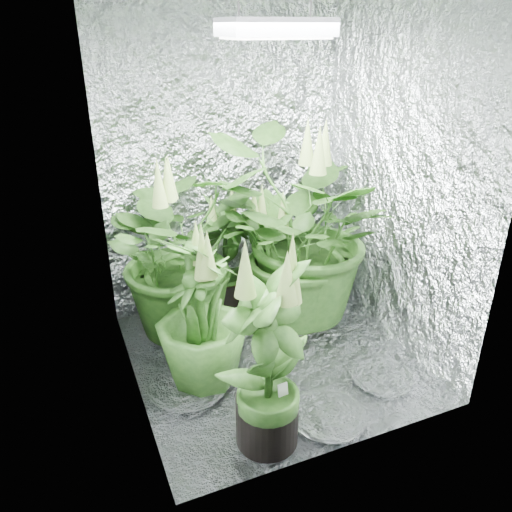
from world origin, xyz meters
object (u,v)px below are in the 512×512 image
object	(u,v)px
plant_e	(305,234)
circulation_fan	(322,284)
plant_a	(180,252)
plant_f	(268,359)
plant_b	(226,257)
plant_c	(263,259)
plant_d	(201,316)
grow_lamp	(275,28)

from	to	relation	value
plant_e	circulation_fan	xyz separation A→B (m)	(0.27, 0.20, -0.51)
plant_a	plant_f	distance (m)	1.11
plant_a	plant_b	xyz separation A→B (m)	(0.35, 0.16, -0.16)
plant_c	plant_e	size ratio (longest dim) A/B	0.67
plant_d	plant_f	bearing A→B (deg)	-73.70
plant_f	circulation_fan	size ratio (longest dim) A/B	3.31
plant_e	circulation_fan	world-z (taller)	plant_e
plant_b	plant_a	bearing A→B (deg)	-156.00
grow_lamp	plant_c	size ratio (longest dim) A/B	0.55
plant_d	circulation_fan	bearing A→B (deg)	27.40
plant_c	plant_d	distance (m)	0.86
grow_lamp	circulation_fan	world-z (taller)	grow_lamp
plant_c	circulation_fan	world-z (taller)	plant_c
plant_a	plant_d	bearing A→B (deg)	-94.70
grow_lamp	circulation_fan	xyz separation A→B (m)	(0.62, 0.47, -1.69)
plant_d	grow_lamp	bearing A→B (deg)	10.80
plant_c	plant_f	xyz separation A→B (m)	(-0.47, -1.12, 0.07)
plant_b	plant_f	distance (m)	1.28
plant_c	plant_d	bearing A→B (deg)	-136.23
plant_c	plant_a	bearing A→B (deg)	-177.62
circulation_fan	plant_c	bearing A→B (deg)	163.48
plant_c	plant_f	distance (m)	1.22
plant_e	plant_f	distance (m)	1.11
plant_d	plant_b	bearing A→B (deg)	61.28
plant_b	circulation_fan	world-z (taller)	plant_b
plant_a	circulation_fan	distance (m)	1.11
plant_d	plant_f	distance (m)	0.55
grow_lamp	plant_a	xyz separation A→B (m)	(-0.40, 0.48, -1.26)
plant_a	plant_e	distance (m)	0.79
grow_lamp	plant_a	bearing A→B (deg)	129.88
plant_d	plant_c	bearing A→B (deg)	43.77
plant_c	plant_f	world-z (taller)	plant_f
plant_e	circulation_fan	size ratio (longest dim) A/B	4.21
plant_a	plant_d	distance (m)	0.58
plant_b	plant_e	size ratio (longest dim) A/B	0.67
plant_f	circulation_fan	world-z (taller)	plant_f
plant_e	plant_b	bearing A→B (deg)	137.58
plant_b	circulation_fan	distance (m)	0.74
grow_lamp	plant_e	distance (m)	1.26
plant_f	plant_b	bearing A→B (deg)	78.99
plant_b	plant_e	world-z (taller)	plant_e
plant_c	circulation_fan	bearing A→B (deg)	-4.86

